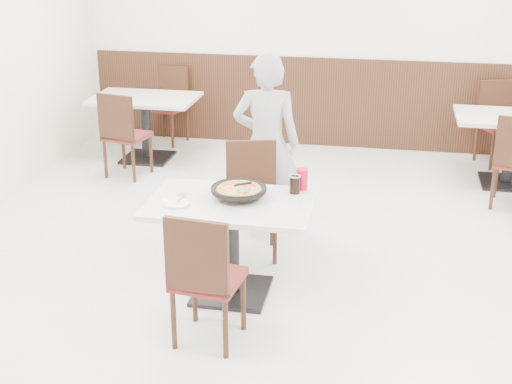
% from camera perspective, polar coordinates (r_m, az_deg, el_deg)
% --- Properties ---
extents(floor, '(7.00, 7.00, 0.00)m').
position_cam_1_polar(floor, '(5.82, 1.96, -6.19)').
color(floor, silver).
rests_on(floor, ground).
extents(wall_back, '(6.00, 0.04, 2.80)m').
position_cam_1_polar(wall_back, '(8.75, 5.82, 12.58)').
color(wall_back, silver).
rests_on(wall_back, floor).
extents(wall_front, '(6.00, 0.04, 2.80)m').
position_cam_1_polar(wall_front, '(2.20, -12.74, -14.38)').
color(wall_front, silver).
rests_on(wall_front, floor).
extents(wainscot_back, '(5.90, 0.03, 1.10)m').
position_cam_1_polar(wainscot_back, '(8.89, 5.60, 7.13)').
color(wainscot_back, black).
rests_on(wainscot_back, floor).
extents(main_table, '(1.27, 0.91, 0.75)m').
position_cam_1_polar(main_table, '(5.30, -2.00, -4.52)').
color(main_table, beige).
rests_on(main_table, floor).
extents(chair_near, '(0.47, 0.47, 0.95)m').
position_cam_1_polar(chair_near, '(4.70, -3.83, -6.71)').
color(chair_near, black).
rests_on(chair_near, floor).
extents(chair_far, '(0.51, 0.51, 0.95)m').
position_cam_1_polar(chair_far, '(5.88, -0.32, -0.84)').
color(chair_far, black).
rests_on(chair_far, floor).
extents(trivet, '(0.12, 0.12, 0.04)m').
position_cam_1_polar(trivet, '(5.20, -0.95, -0.33)').
color(trivet, black).
rests_on(trivet, main_table).
extents(pizza_pan, '(0.39, 0.39, 0.01)m').
position_cam_1_polar(pizza_pan, '(5.20, -1.39, -0.06)').
color(pizza_pan, black).
rests_on(pizza_pan, trivet).
extents(pizza, '(0.31, 0.31, 0.02)m').
position_cam_1_polar(pizza, '(5.16, -1.38, 0.00)').
color(pizza, gold).
rests_on(pizza, pizza_pan).
extents(pizza_server, '(0.09, 0.11, 0.00)m').
position_cam_1_polar(pizza_server, '(5.10, -0.98, 0.14)').
color(pizza_server, silver).
rests_on(pizza_server, pizza).
extents(napkin, '(0.17, 0.17, 0.00)m').
position_cam_1_polar(napkin, '(5.17, -6.78, -0.81)').
color(napkin, white).
rests_on(napkin, main_table).
extents(side_plate, '(0.21, 0.21, 0.01)m').
position_cam_1_polar(side_plate, '(5.12, -6.42, -0.91)').
color(side_plate, white).
rests_on(side_plate, napkin).
extents(fork, '(0.03, 0.14, 0.00)m').
position_cam_1_polar(fork, '(5.18, -6.04, -0.52)').
color(fork, silver).
rests_on(fork, side_plate).
extents(cola_glass, '(0.08, 0.08, 0.13)m').
position_cam_1_polar(cola_glass, '(5.29, 3.12, 0.57)').
color(cola_glass, black).
rests_on(cola_glass, main_table).
extents(red_cup, '(0.09, 0.09, 0.16)m').
position_cam_1_polar(red_cup, '(5.37, 3.70, 1.03)').
color(red_cup, '#B60727').
rests_on(red_cup, main_table).
extents(diner_person, '(0.63, 0.46, 1.62)m').
position_cam_1_polar(diner_person, '(6.29, 0.84, 3.87)').
color(diner_person, '#A8A8AD').
rests_on(diner_person, floor).
extents(bg_table_left, '(1.29, 0.95, 0.75)m').
position_cam_1_polar(bg_table_left, '(8.47, -8.78, 5.06)').
color(bg_table_left, beige).
rests_on(bg_table_left, floor).
extents(bg_chair_left_near, '(0.50, 0.50, 0.95)m').
position_cam_1_polar(bg_chair_left_near, '(7.91, -10.29, 4.60)').
color(bg_chair_left_near, black).
rests_on(bg_chair_left_near, floor).
extents(bg_chair_left_far, '(0.51, 0.51, 0.95)m').
position_cam_1_polar(bg_chair_left_far, '(9.07, -7.14, 6.85)').
color(bg_chair_left_far, black).
rests_on(bg_chair_left_far, floor).
extents(bg_table_right, '(1.28, 0.93, 0.75)m').
position_cam_1_polar(bg_table_right, '(8.01, 19.70, 3.15)').
color(bg_table_right, beige).
rests_on(bg_table_right, floor).
extents(bg_chair_right_far, '(0.55, 0.55, 0.95)m').
position_cam_1_polar(bg_chair_right_far, '(8.62, 18.99, 5.13)').
color(bg_chair_right_far, black).
rests_on(bg_chair_right_far, floor).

